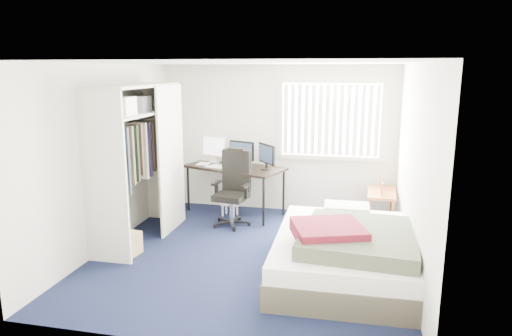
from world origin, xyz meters
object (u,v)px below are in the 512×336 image
object	(u,v)px
bed	(346,251)
desk	(236,165)
office_chair	(233,196)
nightstand	(382,195)

from	to	relation	value
bed	desk	bearing A→B (deg)	132.53
office_chair	bed	xyz separation A→B (m)	(1.80, -1.50, -0.16)
desk	bed	bearing A→B (deg)	-47.47
desk	bed	world-z (taller)	desk
office_chair	nightstand	bearing A→B (deg)	9.21
office_chair	bed	size ratio (longest dim) A/B	0.54
nightstand	bed	distance (m)	1.94
desk	office_chair	size ratio (longest dim) A/B	1.50
office_chair	nightstand	xyz separation A→B (m)	(2.29, 0.37, 0.04)
desk	nightstand	world-z (taller)	desk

